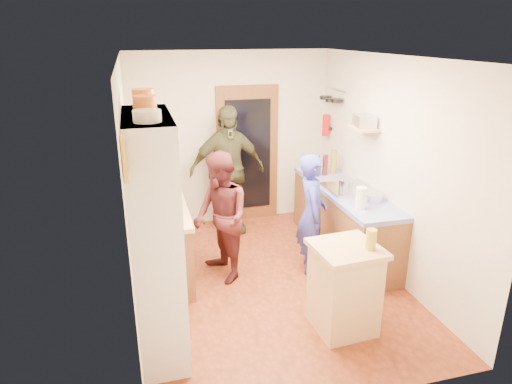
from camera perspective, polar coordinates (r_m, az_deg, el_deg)
name	(u,v)px	position (r m, az deg, el deg)	size (l,w,h in m)	color
floor	(268,281)	(5.62, 1.48, -11.06)	(3.00, 4.00, 0.02)	brown
ceiling	(270,56)	(4.85, 1.76, 16.67)	(3.00, 4.00, 0.02)	silver
wall_back	(231,139)	(6.97, -3.15, 6.62)	(3.00, 0.02, 2.60)	beige
wall_front	(349,261)	(3.36, 11.57, -8.39)	(3.00, 0.02, 2.60)	beige
wall_left	(129,190)	(4.89, -15.60, 0.30)	(0.02, 4.00, 2.60)	beige
wall_right	(390,168)	(5.69, 16.36, 2.90)	(0.02, 4.00, 2.60)	beige
door_frame	(248,155)	(7.04, -1.05, 4.69)	(0.95, 0.06, 2.10)	brown
door_glass	(248,155)	(7.01, -0.98, 4.62)	(0.70, 0.02, 1.70)	black
hutch_body	(156,237)	(4.22, -12.44, -5.47)	(0.40, 1.20, 2.20)	white
hutch_top_shelf	(146,117)	(3.90, -13.59, 9.10)	(0.40, 1.14, 0.04)	white
plate_stack	(147,116)	(3.57, -13.46, 9.23)	(0.21, 0.21, 0.09)	white
orange_pot_a	(145,105)	(3.91, -13.71, 10.54)	(0.19, 0.19, 0.15)	orange
orange_pot_b	(144,99)	(4.17, -13.87, 11.23)	(0.20, 0.20, 0.17)	orange
left_counter_base	(162,244)	(5.64, -11.67, -6.39)	(0.60, 1.40, 0.85)	brown
left_counter_top	(159,209)	(5.46, -11.98, -2.14)	(0.64, 1.44, 0.05)	tan
toaster	(166,212)	(5.05, -11.21, -2.50)	(0.24, 0.16, 0.18)	white
kettle	(155,207)	(5.23, -12.47, -1.87)	(0.15, 0.15, 0.17)	white
orange_bowl	(165,199)	(5.57, -11.31, -0.88)	(0.20, 0.20, 0.09)	orange
chopping_board	(158,189)	(6.03, -12.21, 0.32)	(0.30, 0.22, 0.03)	tan
right_counter_base	(343,222)	(6.25, 10.82, -3.75)	(0.60, 2.20, 0.84)	brown
right_counter_top	(345,191)	(6.09, 11.09, 0.15)	(0.62, 2.22, 0.06)	#1C27A3
hob	(348,189)	(6.02, 11.37, 0.41)	(0.55, 0.58, 0.04)	silver
pot_on_hob	(346,184)	(5.94, 11.18, 0.96)	(0.18, 0.18, 0.12)	silver
bottle_a	(317,166)	(6.51, 7.67, 3.24)	(0.07, 0.07, 0.30)	#143F14
bottle_b	(325,165)	(6.58, 8.64, 3.35)	(0.07, 0.07, 0.29)	#591419
bottle_c	(334,162)	(6.62, 9.68, 3.70)	(0.09, 0.09, 0.36)	olive
paper_towel	(361,198)	(5.39, 12.96, -0.76)	(0.12, 0.12, 0.26)	white
mixing_bowl	(371,197)	(5.69, 14.21, -0.59)	(0.27, 0.27, 0.10)	silver
island_base	(344,290)	(4.69, 10.91, -11.96)	(0.55, 0.55, 0.86)	tan
island_top	(347,249)	(4.47, 11.28, -6.97)	(0.62, 0.62, 0.05)	tan
cutting_board	(340,246)	(4.48, 10.41, -6.70)	(0.35, 0.28, 0.02)	white
oil_jar	(371,239)	(4.41, 14.20, -5.76)	(0.10, 0.10, 0.20)	#AD9E2D
pan_rail	(336,90)	(6.84, 9.96, 12.50)	(0.02, 0.02, 0.65)	silver
pan_hang_a	(337,100)	(6.68, 10.05, 11.20)	(0.18, 0.18, 0.05)	black
pan_hang_b	(331,100)	(6.86, 9.33, 11.28)	(0.16, 0.16, 0.05)	black
pan_hang_c	(325,97)	(7.04, 8.67, 11.61)	(0.17, 0.17, 0.05)	black
wall_shelf	(364,128)	(5.91, 13.32, 7.76)	(0.26, 0.42, 0.03)	tan
radio	(364,121)	(5.89, 13.39, 8.61)	(0.22, 0.30, 0.15)	silver
ext_bracket	(329,128)	(7.10, 9.16, 7.87)	(0.06, 0.10, 0.04)	black
fire_extinguisher	(326,125)	(7.06, 8.73, 8.25)	(0.11, 0.11, 0.32)	red
picture_frame	(125,157)	(3.19, -16.11, 4.26)	(0.03, 0.25, 0.30)	gold
person_hob	(314,215)	(5.58, 7.31, -2.81)	(0.54, 0.36, 1.49)	#3439A3
person_left	(222,216)	(5.41, -4.33, -3.04)	(0.76, 0.59, 1.56)	#4C1C1E
person_back	(228,171)	(6.60, -3.49, 2.68)	(1.11, 0.46, 1.89)	#393921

